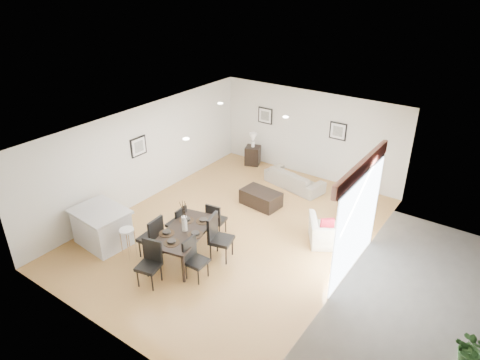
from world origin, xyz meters
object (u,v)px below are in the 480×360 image
Objects in this scene: dining_chair_enear at (193,256)px; dining_chair_wfar at (179,222)px; dining_chair_efar at (217,235)px; armchair at (332,232)px; dining_chair_foot at (215,218)px; dining_table at (185,233)px; dining_chair_head at (150,260)px; side_table at (253,155)px; coffee_table at (261,198)px; bar_stool at (127,233)px; dining_chair_wnear at (153,235)px; kitchen_island at (102,227)px; sofa at (294,179)px.

dining_chair_wfar is at bearing 53.26° from dining_chair_enear.
dining_chair_efar is (1.20, -0.03, 0.10)m from dining_chair_wfar.
armchair is 1.20× the size of dining_chair_foot.
armchair is 3.44m from dining_table.
dining_chair_enear is 1.61m from dining_chair_foot.
dining_chair_head reaches higher than side_table.
bar_stool is (-1.20, -3.69, 0.40)m from coffee_table.
dining_chair_wnear reaches higher than coffee_table.
dining_chair_enear reaches higher than dining_chair_foot.
dining_chair_foot reaches higher than side_table.
dining_chair_head is (0.59, -1.49, 0.06)m from dining_chair_wfar.
dining_chair_efar is 2.81m from kitchen_island.
side_table is at bearing 94.11° from dining_table.
dining_table is 0.76m from dining_chair_wfar.
side_table is (-0.99, 4.70, -0.18)m from dining_chair_wfar.
dining_chair_foot is at bearing -4.20° from armchair.
dining_chair_efar is (-0.01, 0.83, 0.08)m from dining_chair_enear.
dining_chair_head is 1.11× the size of dining_chair_foot.
armchair is 1.48× the size of bar_stool.
dining_chair_foot is 1.42× the size of side_table.
dining_chair_efar is at bearing -0.70° from dining_chair_enear.
dining_chair_wnear is 1.45m from dining_chair_efar.
coffee_table is 1.50× the size of bar_stool.
kitchen_island is 0.91m from bar_stool.
armchair is 3.65m from dining_chair_wfar.
dining_chair_wnear is 1.16× the size of dining_chair_wfar.
dining_chair_head reaches higher than bar_stool.
dining_chair_enear is at bearing 85.17° from dining_chair_wnear.
kitchen_island is at bearing -81.77° from dining_chair_wnear.
kitchen_island is (-1.99, -1.79, -0.04)m from dining_chair_foot.
dining_chair_efar is at bearing 28.49° from kitchen_island.
dining_chair_enear is at bearing 166.20° from dining_chair_efar.
sofa is 3.01m from armchair.
sofa is 1.73× the size of armchair.
sofa is at bearing -76.05° from armchair.
side_table is at bearing 134.02° from coffee_table.
dining_chair_efar is 1.49× the size of bar_stool.
dining_chair_efar reaches higher than bar_stool.
sofa is at bearing 72.46° from dining_table.
dining_chair_foot is at bearing -87.36° from coffee_table.
armchair is at bearing 40.78° from bar_stool.
dining_chair_wfar is at bearing 67.65° from bar_stool.
dining_table is 2.10× the size of dining_chair_foot.
dining_chair_wfar is 4.81m from side_table.
dining_chair_wfar reaches higher than bar_stool.
dining_chair_enear reaches higher than coffee_table.
dining_chair_efar is at bearing 54.11° from dining_chair_head.
side_table is at bearing 94.98° from bar_stool.
kitchen_island is 1.91× the size of bar_stool.
sofa is 5.39m from bar_stool.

